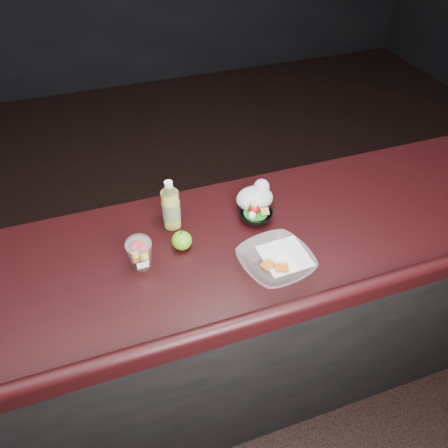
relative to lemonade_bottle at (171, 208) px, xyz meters
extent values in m
plane|color=black|center=(0.15, -0.46, -1.11)|extent=(8.00, 8.00, 0.00)
cube|color=black|center=(0.15, -0.16, -0.61)|extent=(4.00, 0.65, 0.98)
cube|color=black|center=(0.15, -0.16, -0.10)|extent=(4.06, 0.71, 0.04)
cylinder|color=#CDD136|center=(0.00, 0.00, -0.01)|extent=(0.06, 0.06, 0.16)
cylinder|color=white|center=(0.00, 0.00, -0.01)|extent=(0.07, 0.07, 0.16)
cone|color=white|center=(0.00, 0.00, 0.09)|extent=(0.06, 0.06, 0.03)
cylinder|color=white|center=(0.00, 0.00, 0.11)|extent=(0.03, 0.03, 0.02)
cylinder|color=#072D99|center=(0.00, 0.00, -0.01)|extent=(0.07, 0.07, 0.08)
ellipsoid|color=white|center=(-0.15, -0.17, 0.02)|extent=(0.09, 0.09, 0.05)
ellipsoid|color=#388D10|center=(0.00, -0.13, -0.05)|extent=(0.07, 0.07, 0.07)
cylinder|color=black|center=(0.00, -0.13, -0.02)|extent=(0.01, 0.01, 0.01)
ellipsoid|color=silver|center=(0.34, 0.00, -0.04)|extent=(0.15, 0.12, 0.09)
sphere|color=silver|center=(0.37, 0.02, -0.01)|extent=(0.06, 0.06, 0.06)
imported|color=black|center=(0.31, -0.07, -0.07)|extent=(0.17, 0.17, 0.04)
cylinder|color=#0F470C|center=(0.31, -0.07, -0.06)|extent=(0.09, 0.09, 0.01)
ellipsoid|color=#A71007|center=(0.31, -0.06, -0.04)|extent=(0.04, 0.04, 0.04)
cylinder|color=beige|center=(0.31, -0.06, -0.02)|extent=(0.03, 0.03, 0.01)
ellipsoid|color=white|center=(0.29, -0.09, -0.04)|extent=(0.03, 0.03, 0.04)
imported|color=silver|center=(0.28, -0.33, -0.06)|extent=(0.29, 0.29, 0.06)
cube|color=#990F0C|center=(0.26, -0.32, -0.07)|extent=(0.06, 0.05, 0.01)
cube|color=#990F0C|center=(0.30, -0.35, -0.07)|extent=(0.05, 0.04, 0.01)
cube|color=white|center=(0.34, -0.29, -0.08)|extent=(0.17, 0.17, 0.00)
camera|label=1|loc=(-0.22, -1.23, 1.05)|focal=35.00mm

